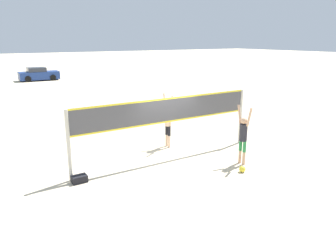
# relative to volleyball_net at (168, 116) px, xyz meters

# --- Properties ---
(ground_plane) EXTENTS (200.00, 200.00, 0.00)m
(ground_plane) POSITION_rel_volleyball_net_xyz_m (0.00, 0.00, -1.69)
(ground_plane) COLOR beige
(volleyball_net) EXTENTS (7.55, 0.12, 2.37)m
(volleyball_net) POSITION_rel_volleyball_net_xyz_m (0.00, 0.00, 0.00)
(volleyball_net) COLOR beige
(volleyball_net) RESTS_ON ground_plane
(player_spiker) EXTENTS (0.28, 0.71, 2.16)m
(player_spiker) POSITION_rel_volleyball_net_xyz_m (2.02, -1.87, -0.55)
(player_spiker) COLOR tan
(player_spiker) RESTS_ON ground_plane
(player_blocker) EXTENTS (0.28, 0.72, 2.27)m
(player_blocker) POSITION_rel_volleyball_net_xyz_m (0.78, 1.24, -0.49)
(player_blocker) COLOR beige
(player_blocker) RESTS_ON ground_plane
(volleyball) EXTENTS (0.22, 0.22, 0.22)m
(volleyball) POSITION_rel_volleyball_net_xyz_m (1.47, -2.46, -1.58)
(volleyball) COLOR yellow
(volleyball) RESTS_ON ground_plane
(gear_bag) EXTENTS (0.48, 0.33, 0.23)m
(gear_bag) POSITION_rel_volleyball_net_xyz_m (-3.53, -0.26, -1.58)
(gear_bag) COLOR black
(gear_bag) RESTS_ON ground_plane
(parked_car_mid) EXTENTS (4.15, 2.02, 1.41)m
(parked_car_mid) POSITION_rel_volleyball_net_xyz_m (0.94, 27.90, -1.05)
(parked_car_mid) COLOR navy
(parked_car_mid) RESTS_ON ground_plane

